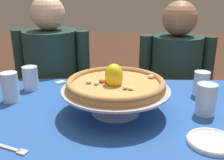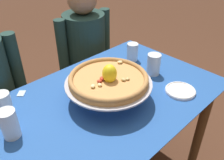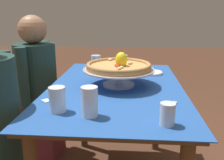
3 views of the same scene
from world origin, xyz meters
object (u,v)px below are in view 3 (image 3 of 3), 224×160
Objects in this scene: pizza_stand at (119,74)px; water_glass_back_left at (57,101)px; sugar_packet at (46,101)px; side_plate at (152,73)px; water_glass_side_right at (122,65)px; water_glass_back_right at (96,63)px; water_glass_front_left at (167,115)px; dinner_fork at (171,108)px; pizza at (119,66)px; diner_right at (38,93)px; water_glass_side_left at (90,103)px.

water_glass_back_left is at bearing 149.28° from pizza_stand.
side_plate is at bearing -42.99° from sugar_packet.
water_glass_side_right is 2.57× the size of sugar_packet.
water_glass_front_left is at bearing -155.74° from water_glass_back_right.
sugar_packet is (0.13, 0.10, -0.05)m from water_glass_back_left.
sugar_packet is at bearing 85.36° from dinner_fork.
dinner_fork is (-0.36, -0.27, -0.12)m from pizza.
diner_right is at bearing 44.46° from water_glass_front_left.
water_glass_back_right reaches higher than sugar_packet.
water_glass_side_right is 0.63× the size of dinner_fork.
water_glass_side_right is 0.23m from side_plate.
water_glass_side_left is at bearing 167.77° from pizza.
sugar_packet is (0.23, 0.58, -0.04)m from water_glass_front_left.
side_plate is at bearing 3.36° from dinner_fork.
water_glass_side_left is (-0.47, 0.10, -0.02)m from pizza_stand.
side_plate is at bearing -94.15° from diner_right.
pizza is at bearing -116.08° from pizza_stand.
pizza_stand is 1.10× the size of pizza.
pizza is at bearing -119.61° from diner_right.
pizza reaches higher than dinner_fork.
water_glass_front_left is at bearing 179.88° from side_plate.
water_glass_front_left is (-0.53, -0.22, -0.03)m from pizza_stand.
dinner_fork is (-0.72, -0.26, -0.05)m from water_glass_side_right.
water_glass_side_left reaches higher than pizza_stand.
pizza_stand reaches higher than side_plate.
diner_right is (-0.02, 0.48, -0.25)m from water_glass_back_right.
pizza_stand is 2.68× the size of side_plate.
pizza is 0.37m from water_glass_side_right.
water_glass_side_right is 0.79× the size of side_plate.
sugar_packet is (-0.62, 0.58, -0.01)m from side_plate.
water_glass_front_left is at bearing -100.72° from water_glass_side_left.
sugar_packet is at bearing 151.49° from water_glass_side_right.
side_plate is at bearing -0.12° from water_glass_front_left.
water_glass_back_right is at bearing 24.26° from water_glass_front_left.
diner_right is (0.02, 0.68, -0.25)m from water_glass_side_right.
diner_right is (0.69, 0.32, -0.20)m from sugar_packet.
water_glass_side_right is 0.73m from diner_right.
dinner_fork is at bearing -13.10° from water_glass_front_left.
water_glass_back_left is 2.34× the size of sugar_packet.
diner_right reaches higher than water_glass_front_left.
dinner_fork is (0.12, -0.37, -0.06)m from water_glass_side_left.
pizza_stand reaches higher than water_glass_front_left.
water_glass_side_right is at bearing -7.41° from water_glass_side_left.
diner_right reaches higher than water_glass_back_left.
water_glass_back_left is at bearing 149.15° from pizza.
water_glass_back_left is 0.89m from side_plate.
sugar_packet is at bearing 56.77° from water_glass_side_left.
diner_right is (0.38, 0.67, -0.27)m from pizza_stand.
water_glass_side_left is 1.06m from diner_right.
water_glass_back_right is 2.32× the size of sugar_packet.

